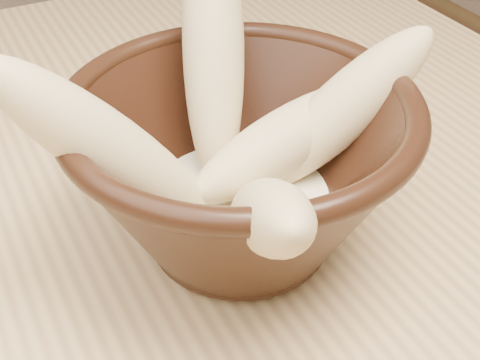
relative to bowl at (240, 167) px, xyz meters
name	(u,v)px	position (x,y,z in m)	size (l,w,h in m)	color
bowl	(240,167)	(0.00, 0.00, 0.00)	(0.22, 0.22, 0.12)	black
milk_puddle	(240,203)	(0.00, 0.00, -0.03)	(0.12, 0.12, 0.02)	#F6EBC6
banana_upright	(213,42)	(0.01, 0.06, 0.06)	(0.04, 0.04, 0.19)	#D4B67D
banana_left	(109,149)	(-0.08, 0.00, 0.04)	(0.04, 0.04, 0.17)	#D4B67D
banana_right	(343,110)	(0.07, 0.00, 0.02)	(0.04, 0.04, 0.15)	#D4B67D
banana_across	(286,140)	(0.04, 0.00, 0.01)	(0.04, 0.04, 0.15)	#D4B67D
banana_front	(270,216)	(-0.02, -0.07, 0.02)	(0.04, 0.04, 0.15)	#D4B67D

